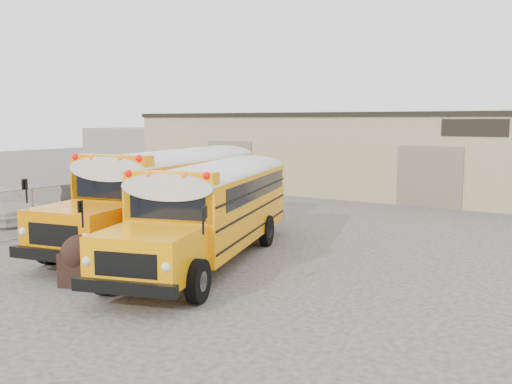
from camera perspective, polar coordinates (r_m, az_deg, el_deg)
The scene contains 8 objects.
ground at distance 18.05m, azimuth -10.16°, elevation -6.52°, with size 120.00×120.00×0.00m, color #383634.
warehouse at distance 34.89m, azimuth 13.02°, elevation 3.94°, with size 30.20×10.20×4.67m.
chainlink_fence at distance 24.20m, azimuth -15.63°, elevation -1.01°, with size 0.07×18.07×1.81m.
distant_building_left at distance 48.72m, azimuth -11.17°, elevation 4.19°, with size 8.00×6.00×3.60m, color gray.
school_bus_left at distance 26.65m, azimuth -1.53°, elevation 2.09°, with size 4.87×11.39×3.24m.
school_bus_right at distance 23.39m, azimuth 0.73°, elevation 1.03°, with size 5.48×10.49×2.99m.
tarp_bundle at distance 15.50m, azimuth -17.21°, elevation -6.45°, with size 1.12×1.08×1.32m.
car_dark at distance 27.87m, azimuth -14.05°, elevation -0.06°, with size 1.75×5.03×1.66m, color black.
Camera 1 is at (12.14, -12.66, 4.25)m, focal length 40.00 mm.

